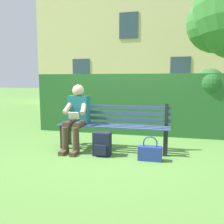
# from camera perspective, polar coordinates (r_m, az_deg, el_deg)

# --- Properties ---
(ground) EXTENTS (60.00, 60.00, 0.00)m
(ground) POSITION_cam_1_polar(r_m,az_deg,el_deg) (4.55, 0.31, -8.79)
(ground) COLOR #517F38
(park_bench) EXTENTS (2.04, 0.46, 0.86)m
(park_bench) POSITION_cam_1_polar(r_m,az_deg,el_deg) (4.51, 0.51, -2.96)
(park_bench) COLOR black
(park_bench) RESTS_ON ground
(person_seated) EXTENTS (0.44, 0.73, 1.19)m
(person_seated) POSITION_cam_1_polar(r_m,az_deg,el_deg) (4.53, -8.30, -0.71)
(person_seated) COLOR #1E6672
(person_seated) RESTS_ON ground
(hedge_backdrop) EXTENTS (5.05, 0.79, 1.53)m
(hedge_backdrop) POSITION_cam_1_polar(r_m,az_deg,el_deg) (5.92, 7.17, 2.33)
(hedge_backdrop) COLOR #265B28
(hedge_backdrop) RESTS_ON ground
(building_facade) EXTENTS (9.63, 3.18, 6.15)m
(building_facade) POSITION_cam_1_polar(r_m,az_deg,el_deg) (13.54, 5.12, 15.14)
(building_facade) COLOR beige
(building_facade) RESTS_ON ground
(backpack) EXTENTS (0.29, 0.25, 0.40)m
(backpack) POSITION_cam_1_polar(r_m,az_deg,el_deg) (4.17, -2.35, -7.55)
(backpack) COLOR #191E33
(backpack) RESTS_ON ground
(handbag) EXTENTS (0.38, 0.14, 0.40)m
(handbag) POSITION_cam_1_polar(r_m,az_deg,el_deg) (3.98, 8.90, -9.39)
(handbag) COLOR navy
(handbag) RESTS_ON ground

